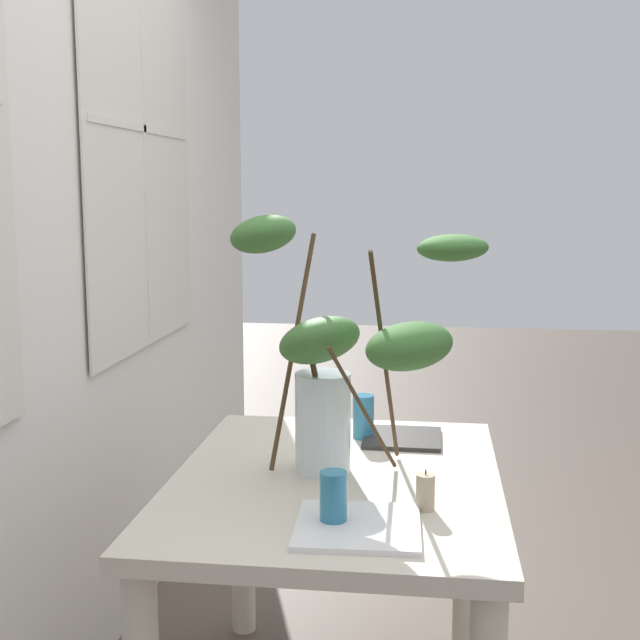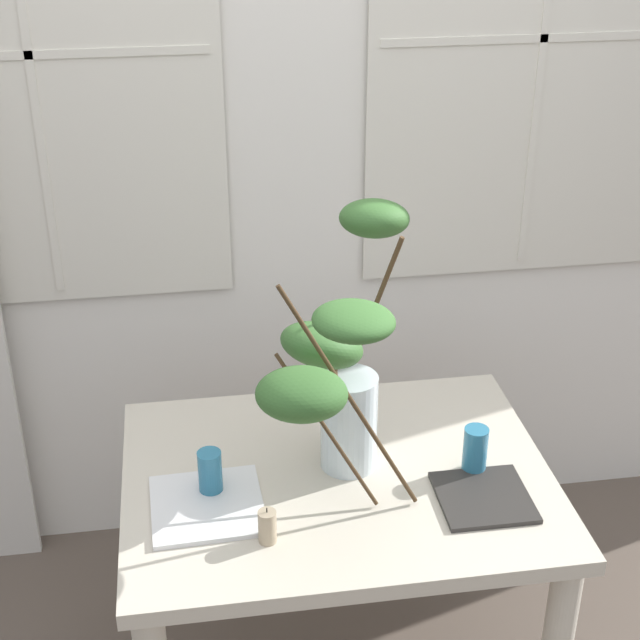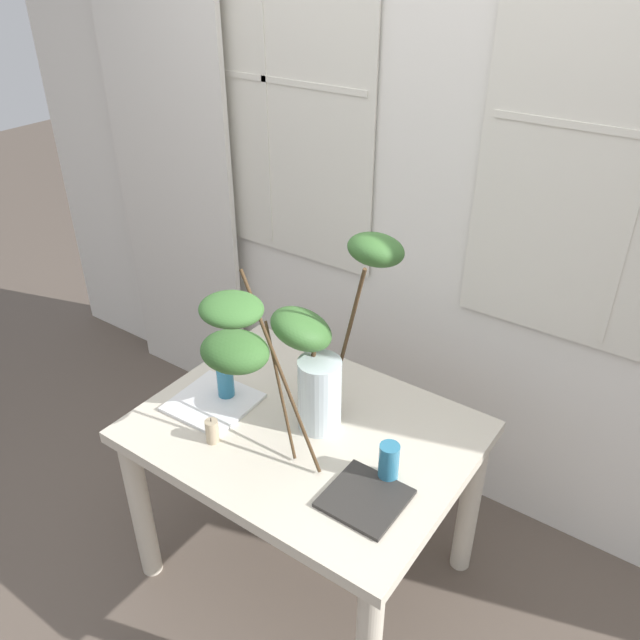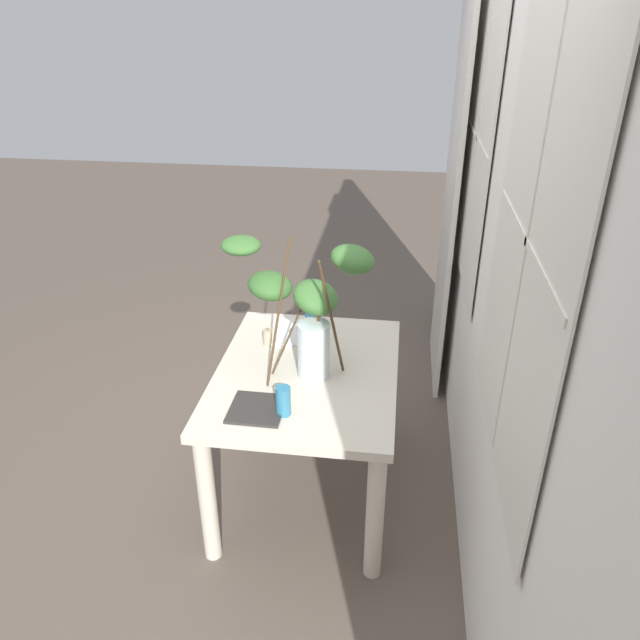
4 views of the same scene
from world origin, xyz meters
TOP-DOWN VIEW (x-y plane):
  - ground at (0.00, 0.00)m, footprint 14.00×14.00m
  - back_wall_with_windows at (0.00, 0.82)m, footprint 4.65×0.14m
  - curtain_sheer_side at (-1.30, 0.70)m, footprint 0.76×0.03m
  - dining_table at (0.00, 0.00)m, footprint 1.12×0.85m
  - vase_with_branches at (-0.01, -0.02)m, footprint 0.52×0.74m
  - drinking_glass_blue_left at (-0.33, -0.03)m, footprint 0.06×0.06m
  - drinking_glass_blue_right at (0.36, -0.04)m, footprint 0.06×0.06m
  - plate_square_left at (-0.35, -0.09)m, footprint 0.29×0.29m
  - plate_square_right at (0.35, -0.16)m, footprint 0.23×0.23m
  - pillar_candle at (-0.21, -0.23)m, footprint 0.04×0.04m

SIDE VIEW (x-z plane):
  - ground at x=0.00m, z-range 0.00..0.00m
  - dining_table at x=0.00m, z-range 0.24..0.97m
  - plate_square_right at x=0.35m, z-range 0.73..0.74m
  - plate_square_left at x=-0.35m, z-range 0.73..0.74m
  - pillar_candle at x=-0.21m, z-range 0.72..0.82m
  - drinking_glass_blue_left at x=-0.33m, z-range 0.73..0.86m
  - drinking_glass_blue_right at x=0.36m, z-range 0.73..0.86m
  - vase_with_branches at x=-0.01m, z-range 0.73..1.42m
  - curtain_sheer_side at x=-1.30m, z-range 0.00..2.60m
  - back_wall_with_windows at x=0.00m, z-range 0.01..2.69m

